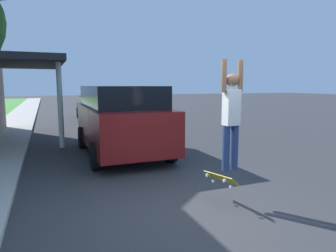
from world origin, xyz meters
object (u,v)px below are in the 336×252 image
(skateboarder, at_px, (231,115))
(skateboard, at_px, (220,178))
(suv_parked, at_px, (121,118))
(car_down_street, at_px, (95,108))

(skateboarder, height_order, skateboard, skateboarder)
(suv_parked, relative_size, skateboard, 5.64)
(car_down_street, bearing_deg, skateboarder, -89.50)
(suv_parked, relative_size, skateboarder, 2.42)
(car_down_street, xyz_separation_m, skateboard, (-0.01, -14.23, -0.23))
(suv_parked, distance_m, car_down_street, 9.85)
(skateboarder, bearing_deg, skateboard, 151.47)
(suv_parked, xyz_separation_m, skateboard, (0.69, -4.41, -0.63))
(suv_parked, distance_m, skateboard, 4.50)
(car_down_street, relative_size, skateboarder, 2.15)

